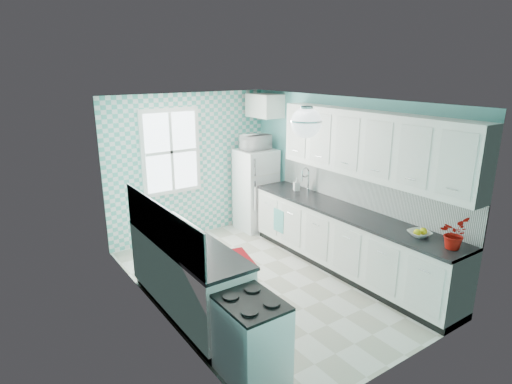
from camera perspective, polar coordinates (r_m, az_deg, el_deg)
floor at (r=6.17m, az=0.96°, el=-11.92°), size 3.00×4.40×0.02m
ceiling at (r=5.44m, az=1.09°, el=12.10°), size 3.00×4.40×0.02m
wall_back at (r=7.53m, az=-8.86°, el=3.43°), size 3.00×0.02×2.50m
wall_front at (r=4.21m, az=19.05°, el=-7.97°), size 3.00×0.02×2.50m
wall_left at (r=5.00m, az=-13.21°, el=-3.57°), size 0.02×4.40×2.50m
wall_right at (r=6.64m, az=11.66°, el=1.54°), size 0.02×4.40×2.50m
accent_wall at (r=7.51m, az=-8.79°, el=3.40°), size 3.00×0.01×2.50m
window at (r=7.28m, az=-11.27°, el=5.28°), size 1.04×0.05×1.44m
backsplash_right at (r=6.38m, az=14.07°, el=0.25°), size 0.02×3.60×0.51m
backsplash_left at (r=4.96m, az=-12.61°, el=-4.37°), size 0.02×2.15×0.51m
upper_cabinets_right at (r=5.99m, az=14.99°, el=6.06°), size 0.33×3.20×0.90m
upper_cabinet_fridge at (r=7.70m, az=0.97°, el=11.46°), size 0.40×0.74×0.40m
ceiling_light at (r=4.84m, az=6.69°, el=9.22°), size 0.34×0.34×0.35m
base_cabinets_right at (r=6.43m, az=11.89°, el=-6.55°), size 0.60×3.60×0.90m
countertop_right at (r=6.25m, az=12.05°, el=-2.61°), size 0.63×3.60×0.04m
base_cabinets_left at (r=5.36m, az=-9.21°, el=-11.24°), size 0.60×2.15×0.90m
countertop_left at (r=5.17m, az=-9.30°, el=-6.58°), size 0.63×2.15×0.04m
fridge at (r=7.84m, az=-0.02°, el=0.33°), size 0.65×0.65×1.49m
stove at (r=4.33m, az=-0.64°, el=-18.82°), size 0.54×0.67×0.80m
sink at (r=6.98m, az=5.91°, el=-0.19°), size 0.48×0.40×0.53m
rug at (r=6.75m, az=-3.16°, el=-9.13°), size 0.79×0.98×0.01m
dish_towel at (r=7.04m, az=3.05°, el=-3.85°), size 0.10×0.24×0.38m
fruit_bowl at (r=5.57m, az=20.96°, el=-5.22°), size 0.31×0.31×0.06m
potted_plant at (r=5.31m, az=24.84°, el=-5.02°), size 0.40×0.37×0.36m
soap_bottle at (r=7.09m, az=5.44°, el=1.03°), size 0.12×0.13×0.21m
microwave at (r=7.64m, az=-0.02°, el=6.66°), size 0.50×0.35×0.27m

